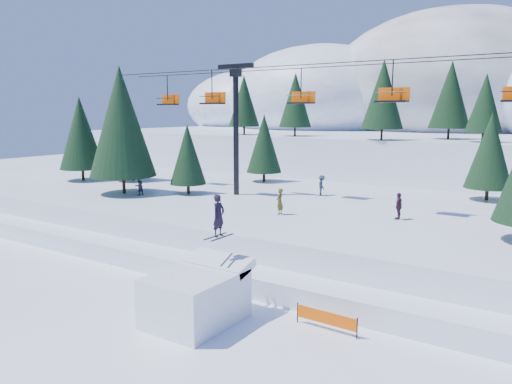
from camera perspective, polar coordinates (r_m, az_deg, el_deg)
The scene contains 10 objects.
ground at distance 22.13m, azimuth -10.75°, elevation -15.36°, with size 160.00×160.00×0.00m, color white.
mid_shelf at distance 36.15m, azimuth 9.46°, elevation -3.53°, with size 70.00×22.00×2.50m, color white.
berm at distance 27.80m, azimuth 0.88°, elevation -8.80°, with size 70.00×6.00×1.10m, color white.
mountain_ridge at distance 89.74m, azimuth 21.27°, elevation 8.91°, with size 119.00×60.56×26.46m.
jump_kicker at distance 22.40m, azimuth -6.73°, elevation -11.54°, with size 3.23×4.42×5.46m.
chairlift at distance 34.77m, azimuth 12.05°, elevation 9.30°, with size 46.00×3.21×10.28m.
conifer_stand at distance 34.10m, azimuth 13.89°, elevation 5.81°, with size 61.05×17.32×10.29m.
distant_skiers at distance 35.04m, azimuth 9.40°, elevation -0.50°, with size 33.75×9.27×1.71m.
banner_near at distance 21.84m, azimuth 8.03°, elevation -14.08°, with size 2.86×0.16×0.90m.
banner_far at distance 21.90m, azimuth 26.04°, elevation -14.90°, with size 2.76×0.81×0.90m.
Camera 1 is at (14.20, -14.30, 9.14)m, focal length 35.00 mm.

